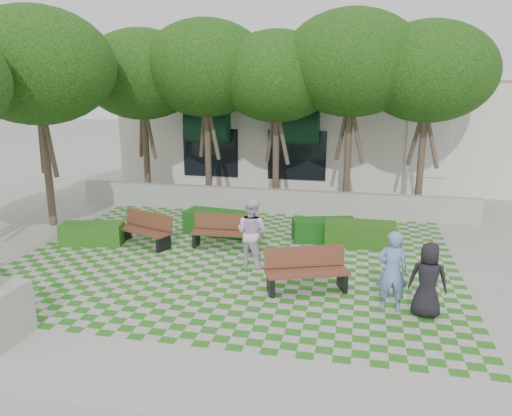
% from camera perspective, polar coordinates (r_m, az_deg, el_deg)
% --- Properties ---
extents(ground, '(90.00, 90.00, 0.00)m').
position_cam_1_polar(ground, '(13.15, -3.53, -7.42)').
color(ground, gray).
rests_on(ground, ground).
extents(lawn, '(12.00, 12.00, 0.00)m').
position_cam_1_polar(lawn, '(14.05, -2.43, -5.91)').
color(lawn, '#2B721E').
rests_on(lawn, ground).
extents(sidewalk_south, '(16.00, 2.00, 0.01)m').
position_cam_1_polar(sidewalk_south, '(9.21, -11.77, -18.08)').
color(sidewalk_south, '#9E9B93').
rests_on(sidewalk_south, ground).
extents(sidewalk_west, '(2.00, 12.00, 0.01)m').
position_cam_1_polar(sidewalk_west, '(17.24, -26.34, -3.54)').
color(sidewalk_west, '#9E9B93').
rests_on(sidewalk_west, ground).
extents(retaining_wall, '(15.00, 0.36, 0.90)m').
position_cam_1_polar(retaining_wall, '(18.78, 1.51, 0.83)').
color(retaining_wall, '#9E9B93').
rests_on(retaining_wall, ground).
extents(bench_east, '(2.07, 1.29, 1.03)m').
position_cam_1_polar(bench_east, '(12.00, 5.77, -7.15)').
color(bench_east, brown).
rests_on(bench_east, ground).
extents(bench_mid, '(1.90, 0.70, 0.99)m').
position_cam_1_polar(bench_mid, '(14.95, -3.72, -2.74)').
color(bench_mid, '#512E1B').
rests_on(bench_mid, ground).
extents(bench_west, '(1.98, 1.28, 0.99)m').
position_cam_1_polar(bench_west, '(15.48, -12.61, -2.45)').
color(bench_west, '#532D1C').
rests_on(bench_west, ground).
extents(hedge_east, '(2.09, 0.84, 0.73)m').
position_cam_1_polar(hedge_east, '(15.42, 11.82, -2.91)').
color(hedge_east, '#214B14').
rests_on(hedge_east, ground).
extents(hedge_midright, '(2.07, 1.28, 0.68)m').
position_cam_1_polar(hedge_midright, '(15.73, 7.78, -2.48)').
color(hedge_midright, '#124613').
rests_on(hedge_midright, ground).
extents(hedge_midleft, '(2.24, 1.13, 0.75)m').
position_cam_1_polar(hedge_midleft, '(16.26, -4.34, -1.68)').
color(hedge_midleft, '#144813').
rests_on(hedge_midleft, ground).
extents(hedge_west, '(1.96, 1.11, 0.64)m').
position_cam_1_polar(hedge_west, '(16.07, -18.22, -2.80)').
color(hedge_west, '#225316').
rests_on(hedge_west, ground).
extents(person_blue, '(0.70, 0.50, 1.82)m').
position_cam_1_polar(person_blue, '(11.18, 15.26, -7.00)').
color(person_blue, '#6687BA').
rests_on(person_blue, ground).
extents(person_dark, '(0.87, 0.64, 1.63)m').
position_cam_1_polar(person_dark, '(11.20, 19.06, -7.78)').
color(person_dark, black).
rests_on(person_dark, ground).
extents(person_white, '(1.11, 1.01, 1.87)m').
position_cam_1_polar(person_white, '(13.33, -0.48, -2.82)').
color(person_white, silver).
rests_on(person_white, ground).
extents(tree_row, '(17.70, 13.40, 7.41)m').
position_cam_1_polar(tree_row, '(18.43, -4.45, 15.37)').
color(tree_row, '#47382B').
rests_on(tree_row, ground).
extents(building, '(18.00, 8.92, 5.15)m').
position_cam_1_polar(building, '(26.03, 6.83, 9.22)').
color(building, silver).
rests_on(building, ground).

